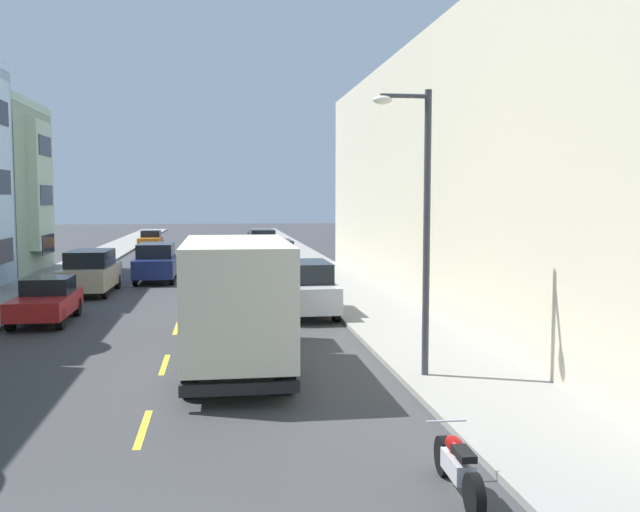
# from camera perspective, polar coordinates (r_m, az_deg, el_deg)

# --- Properties ---
(ground_plane) EXTENTS (160.00, 160.00, 0.00)m
(ground_plane) POSITION_cam_1_polar(r_m,az_deg,el_deg) (36.10, -10.38, -2.03)
(ground_plane) COLOR #38383A
(sidewalk_left) EXTENTS (3.20, 120.00, 0.14)m
(sidewalk_left) POSITION_cam_1_polar(r_m,az_deg,el_deg) (35.13, -22.16, -2.38)
(sidewalk_left) COLOR gray
(sidewalk_left) RESTS_ON ground_plane
(sidewalk_right) EXTENTS (3.20, 120.00, 0.14)m
(sidewalk_right) POSITION_cam_1_polar(r_m,az_deg,el_deg) (34.54, 1.35, -2.14)
(sidewalk_right) COLOR gray
(sidewalk_right) RESTS_ON ground_plane
(lane_centerline_dashes) EXTENTS (0.14, 47.20, 0.01)m
(lane_centerline_dashes) POSITION_cam_1_polar(r_m,az_deg,el_deg) (30.65, -10.77, -3.23)
(lane_centerline_dashes) COLOR yellow
(lane_centerline_dashes) RESTS_ON ground_plane
(apartment_block_opposite) EXTENTS (10.00, 36.00, 10.18)m
(apartment_block_opposite) POSITION_cam_1_polar(r_m,az_deg,el_deg) (28.60, 17.36, 6.29)
(apartment_block_opposite) COLOR beige
(apartment_block_opposite) RESTS_ON ground_plane
(street_lamp) EXTENTS (1.35, 0.28, 6.50)m
(street_lamp) POSITION_cam_1_polar(r_m,az_deg,el_deg) (16.03, 8.18, 3.65)
(street_lamp) COLOR #38383D
(street_lamp) RESTS_ON sidewalk_right
(delivery_box_truck) EXTENTS (2.42, 7.52, 3.22)m
(delivery_box_truck) POSITION_cam_1_polar(r_m,az_deg,el_deg) (17.38, -6.90, -3.12)
(delivery_box_truck) COLOR beige
(delivery_box_truck) RESTS_ON ground_plane
(parked_suv_white) EXTENTS (1.99, 4.82, 1.93)m
(parked_suv_white) POSITION_cam_1_polar(r_m,az_deg,el_deg) (38.24, -3.63, -0.10)
(parked_suv_white) COLOR silver
(parked_suv_white) RESTS_ON ground_plane
(parked_suv_champagne) EXTENTS (2.05, 4.84, 1.93)m
(parked_suv_champagne) POSITION_cam_1_polar(r_m,az_deg,el_deg) (32.32, -18.21, -1.22)
(parked_suv_champagne) COLOR tan
(parked_suv_champagne) RESTS_ON ground_plane
(parked_suv_silver) EXTENTS (1.98, 4.81, 1.93)m
(parked_suv_silver) POSITION_cam_1_polar(r_m,az_deg,el_deg) (25.29, -1.25, -2.59)
(parked_suv_silver) COLOR #B2B5BA
(parked_suv_silver) RESTS_ON ground_plane
(parked_sedan_burgundy) EXTENTS (1.93, 4.55, 1.43)m
(parked_sedan_burgundy) POSITION_cam_1_polar(r_m,az_deg,el_deg) (58.95, -5.17, 1.37)
(parked_sedan_burgundy) COLOR maroon
(parked_sedan_burgundy) RESTS_ON ground_plane
(parked_suv_teal) EXTENTS (2.05, 4.84, 1.93)m
(parked_suv_teal) POSITION_cam_1_polar(r_m,az_deg,el_deg) (51.10, -4.75, 1.12)
(parked_suv_teal) COLOR #195B60
(parked_suv_teal) RESTS_ON ground_plane
(parked_hatchback_red) EXTENTS (1.76, 4.01, 1.50)m
(parked_hatchback_red) POSITION_cam_1_polar(r_m,az_deg,el_deg) (25.50, -21.45, -3.38)
(parked_hatchback_red) COLOR #AD1E1E
(parked_hatchback_red) RESTS_ON ground_plane
(parked_hatchback_orange) EXTENTS (1.77, 4.01, 1.50)m
(parked_hatchback_orange) POSITION_cam_1_polar(r_m,az_deg,el_deg) (59.93, -13.66, 1.32)
(parked_hatchback_orange) COLOR orange
(parked_hatchback_orange) RESTS_ON ground_plane
(moving_navy_sedan) EXTENTS (1.95, 4.80, 1.93)m
(moving_navy_sedan) POSITION_cam_1_polar(r_m,az_deg,el_deg) (36.33, -13.22, -0.47)
(moving_navy_sedan) COLOR navy
(moving_navy_sedan) RESTS_ON ground_plane
(parked_motorcycle) EXTENTS (0.62, 2.05, 0.90)m
(parked_motorcycle) POSITION_cam_1_polar(r_m,az_deg,el_deg) (10.56, 11.17, -16.51)
(parked_motorcycle) COLOR black
(parked_motorcycle) RESTS_ON ground_plane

